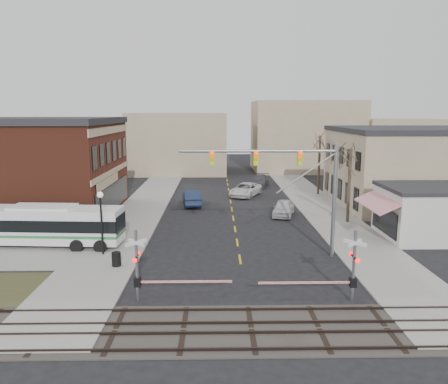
% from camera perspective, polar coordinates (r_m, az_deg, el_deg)
% --- Properties ---
extents(ground, '(160.00, 160.00, 0.00)m').
position_cam_1_polar(ground, '(28.91, 2.31, -10.08)').
color(ground, black).
rests_on(ground, ground).
extents(sidewalk_west, '(5.00, 60.00, 0.12)m').
position_cam_1_polar(sidewalk_west, '(48.74, -10.30, -1.69)').
color(sidewalk_west, gray).
rests_on(sidewalk_west, ground).
extents(sidewalk_east, '(5.00, 60.00, 0.12)m').
position_cam_1_polar(sidewalk_east, '(49.37, 12.03, -1.60)').
color(sidewalk_east, gray).
rests_on(sidewalk_east, ground).
extents(ballast_strip, '(160.00, 5.00, 0.06)m').
position_cam_1_polar(ballast_strip, '(21.60, 3.60, -17.43)').
color(ballast_strip, '#332D28').
rests_on(ballast_strip, ground).
extents(rail_tracks, '(160.00, 3.91, 0.14)m').
position_cam_1_polar(rail_tracks, '(21.56, 3.60, -17.22)').
color(rail_tracks, '#2D231E').
rests_on(rail_tracks, ground).
extents(tan_building, '(20.30, 15.30, 8.50)m').
position_cam_1_polar(tan_building, '(52.97, 25.52, 3.03)').
color(tan_building, gray).
rests_on(tan_building, ground).
extents(awning_shop, '(9.74, 6.20, 4.30)m').
position_cam_1_polar(awning_shop, '(39.13, 25.76, -2.38)').
color(awning_shop, beige).
rests_on(awning_shop, ground).
extents(tree_east_a, '(0.28, 0.28, 6.75)m').
position_cam_1_polar(tree_east_a, '(41.41, 16.03, 0.79)').
color(tree_east_a, '#382B21').
rests_on(tree_east_a, sidewalk_east).
extents(tree_east_b, '(0.28, 0.28, 6.30)m').
position_cam_1_polar(tree_east_b, '(47.22, 14.26, 1.73)').
color(tree_east_b, '#382B21').
rests_on(tree_east_b, sidewalk_east).
extents(tree_east_c, '(0.28, 0.28, 7.20)m').
position_cam_1_polar(tree_east_c, '(54.89, 12.31, 3.46)').
color(tree_east_c, '#382B21').
rests_on(tree_east_c, sidewalk_east).
extents(transit_bus, '(11.94, 3.38, 3.04)m').
position_cam_1_polar(transit_bus, '(35.74, -22.46, -3.99)').
color(transit_bus, silver).
rests_on(transit_bus, ground).
extents(traffic_signal_mast, '(10.89, 0.30, 8.00)m').
position_cam_1_polar(traffic_signal_mast, '(30.42, 8.97, 2.09)').
color(traffic_signal_mast, gray).
rests_on(traffic_signal_mast, ground).
extents(rr_crossing_west, '(5.60, 1.36, 4.00)m').
position_cam_1_polar(rr_crossing_west, '(24.05, -10.29, -9.56)').
color(rr_crossing_west, gray).
rests_on(rr_crossing_west, ground).
extents(rr_crossing_east, '(5.60, 1.36, 4.00)m').
position_cam_1_polar(rr_crossing_east, '(24.49, 15.62, -9.41)').
color(rr_crossing_east, gray).
rests_on(rr_crossing_east, ground).
extents(street_lamp, '(0.44, 0.44, 4.54)m').
position_cam_1_polar(street_lamp, '(31.78, -15.78, -2.29)').
color(street_lamp, black).
rests_on(street_lamp, sidewalk_west).
extents(trash_bin, '(0.60, 0.60, 0.94)m').
position_cam_1_polar(trash_bin, '(29.86, -13.89, -8.51)').
color(trash_bin, black).
rests_on(trash_bin, sidewalk_west).
extents(car_a, '(2.97, 4.91, 1.56)m').
position_cam_1_polar(car_a, '(43.56, 7.76, -2.08)').
color(car_a, '#BABABF').
rests_on(car_a, ground).
extents(car_b, '(2.46, 5.30, 1.68)m').
position_cam_1_polar(car_b, '(48.21, -4.23, -0.73)').
color(car_b, '#1A2541').
rests_on(car_b, ground).
extents(car_c, '(4.78, 6.27, 1.58)m').
position_cam_1_polar(car_c, '(53.37, 2.84, 0.31)').
color(car_c, silver).
rests_on(car_c, ground).
extents(car_d, '(3.59, 5.80, 1.57)m').
position_cam_1_polar(car_d, '(60.35, 4.64, 1.46)').
color(car_d, '#434448').
rests_on(car_d, ground).
extents(pedestrian_near, '(0.43, 0.63, 1.65)m').
position_cam_1_polar(pedestrian_near, '(33.34, -15.83, -5.97)').
color(pedestrian_near, '#5B4F49').
rests_on(pedestrian_near, sidewalk_west).
extents(pedestrian_far, '(1.09, 1.06, 1.77)m').
position_cam_1_polar(pedestrian_far, '(37.40, -14.17, -4.03)').
color(pedestrian_far, '#383963').
rests_on(pedestrian_far, sidewalk_west).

